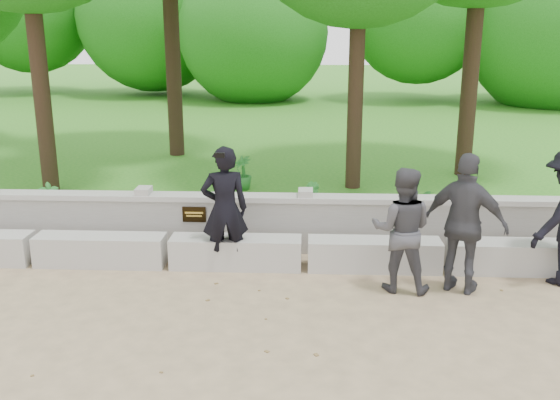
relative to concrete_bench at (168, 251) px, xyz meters
The scene contains 11 objects.
ground 1.91m from the concrete_bench, 90.00° to the right, with size 80.00×80.00×0.00m, color tan.
lawn 12.10m from the concrete_bench, 90.00° to the left, with size 40.00×22.00×0.25m, color #256F19.
concrete_bench is the anchor object (origin of this frame).
parapet_wall 0.74m from the concrete_bench, 89.99° to the left, with size 12.50×0.35×0.90m.
man_main 1.11m from the concrete_bench, ahead, with size 0.74×0.67×1.82m.
visitor_left 3.40m from the concrete_bench, 11.90° to the right, with size 0.91×0.77×1.67m.
visitor_right 4.20m from the concrete_bench, ahead, with size 1.17×0.94×1.86m.
shrub_a 2.71m from the concrete_bench, 148.58° to the left, with size 0.33×0.22×0.63m, color #256C26.
shrub_b 2.87m from the concrete_bench, 42.40° to the left, with size 0.30×0.24×0.55m, color #256C26.
shrub_c 4.14m from the concrete_bench, 19.85° to the left, with size 0.59×0.52×0.66m, color #256C26.
shrub_d 3.60m from the concrete_bench, 78.28° to the left, with size 0.38×0.34×0.67m, color #256C26.
Camera 1 is at (2.04, -6.58, 3.41)m, focal length 40.00 mm.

